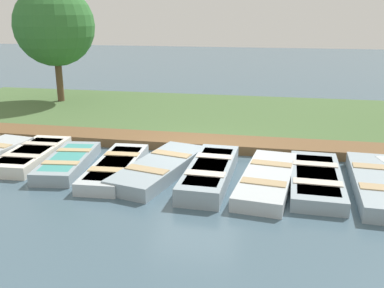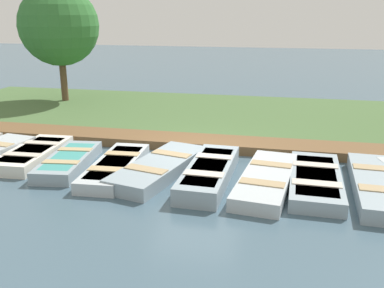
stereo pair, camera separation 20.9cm
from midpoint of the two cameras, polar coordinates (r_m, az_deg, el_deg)
name	(u,v)px [view 1 (the left image)]	position (r m, az deg, el deg)	size (l,w,h in m)	color
ground_plane	(196,160)	(12.05, 0.00, -2.14)	(80.00, 80.00, 0.00)	#425B6B
shore_bank	(219,116)	(16.77, 3.25, 3.73)	(8.00, 24.00, 0.17)	#476638
dock_walkway	(203,143)	(13.14, 1.00, 0.15)	(1.19, 18.05, 0.27)	brown
rowboat_2	(32,155)	(12.77, -21.04, -1.38)	(2.87, 1.23, 0.36)	silver
rowboat_3	(68,162)	(11.89, -16.66, -2.30)	(2.85, 1.33, 0.35)	#8C9EA8
rowboat_4	(115,167)	(11.25, -10.71, -3.03)	(3.22, 1.15, 0.33)	#B2BCC1
rowboat_5	(160,168)	(10.99, -4.86, -3.15)	(3.59, 1.93, 0.37)	#8C9EA8
rowboat_6	(210,172)	(10.53, 1.85, -3.80)	(3.35, 1.11, 0.44)	#8C9EA8
rowboat_7	(267,179)	(10.41, 9.44, -4.58)	(3.52, 1.50, 0.35)	#B2BCC1
rowboat_8	(316,179)	(10.66, 15.65, -4.50)	(3.31, 1.28, 0.34)	#8C9EA8
rowboat_9	(376,183)	(10.79, 22.78, -4.87)	(3.62, 1.17, 0.38)	#8C9EA8
park_tree_far_left	(55,26)	(19.79, -18.16, 14.73)	(3.41, 3.41, 5.13)	brown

